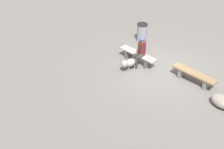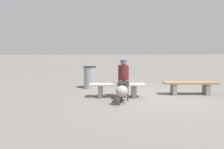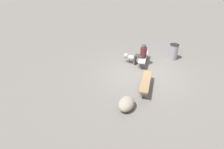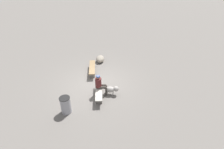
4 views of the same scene
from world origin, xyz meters
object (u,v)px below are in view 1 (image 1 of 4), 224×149
(seated_person, at_px, (140,50))
(dog, at_px, (128,63))
(bench_right, at_px, (138,56))
(bench_left, at_px, (194,75))
(boulder, at_px, (222,101))
(trash_bin, at_px, (142,33))

(seated_person, distance_m, dog, 0.78)
(dog, bearing_deg, bench_right, -161.00)
(bench_left, relative_size, seated_person, 1.51)
(dog, relative_size, boulder, 0.90)
(bench_right, distance_m, trash_bin, 1.99)
(bench_left, distance_m, dog, 2.75)
(bench_right, bearing_deg, boulder, 178.17)
(bench_right, relative_size, boulder, 2.11)
(bench_left, bearing_deg, seated_person, 12.10)
(boulder, bearing_deg, trash_bin, -29.83)
(bench_left, height_order, dog, dog)
(trash_bin, bearing_deg, seated_person, 116.06)
(bench_right, bearing_deg, seated_person, 157.00)
(bench_left, xyz_separation_m, trash_bin, (3.41, -1.92, 0.14))
(bench_right, height_order, dog, dog)
(seated_person, bearing_deg, trash_bin, -51.18)
(bench_left, bearing_deg, boulder, 160.13)
(bench_left, distance_m, seated_person, 2.49)
(bench_right, relative_size, trash_bin, 2.02)
(dog, bearing_deg, seated_person, -177.08)
(trash_bin, bearing_deg, bench_left, 150.69)
(trash_bin, bearing_deg, boulder, 150.17)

